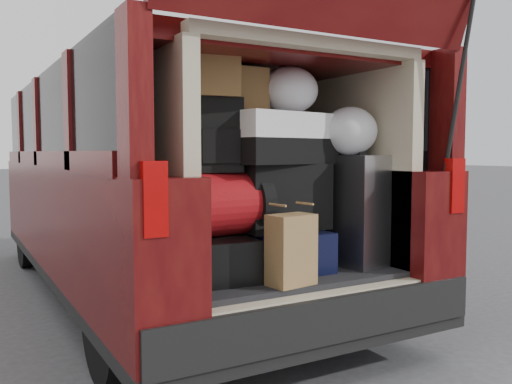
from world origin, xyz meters
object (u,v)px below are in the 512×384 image
Objects in this scene: black_hardshell at (207,257)px; kraft_bag at (291,250)px; silver_roller at (350,210)px; backpack at (214,135)px; red_duffel at (217,204)px; black_soft_case at (280,197)px; twotone_duffel at (280,139)px; navy_hardshell at (281,250)px.

black_hardshell is 1.56× the size of kraft_bag.
silver_roller is 0.94m from backpack.
backpack is (-0.01, 0.02, 0.36)m from red_duffel.
silver_roller is at bearing -14.43° from black_soft_case.
twotone_duffel reaches higher than kraft_bag.
black_soft_case is at bearing 5.35° from black_hardshell.
black_soft_case is 0.82× the size of twotone_duffel.
red_duffel is at bearing 165.96° from silver_roller.
backpack reaches higher than twotone_duffel.
navy_hardshell is 0.98× the size of black_soft_case.
twotone_duffel is at bearing 3.31° from black_hardshell.
silver_roller is 0.84m from red_duffel.
red_duffel is (-0.83, 0.06, 0.07)m from silver_roller.
navy_hardshell is 0.49m from silver_roller.
red_duffel is at bearing 171.20° from twotone_duffel.
black_soft_case reaches higher than red_duffel.
navy_hardshell is 0.30m from black_soft_case.
red_duffel is 0.52m from twotone_duffel.
red_duffel is at bearing -64.53° from backpack.
silver_roller is 1.25× the size of red_duffel.
navy_hardshell is 1.44× the size of kraft_bag.
kraft_bag reaches higher than navy_hardshell.
twotone_duffel is at bearing 117.86° from navy_hardshell.
backpack is (-0.40, 0.01, 0.63)m from navy_hardshell.
twotone_duffel is at bearing 58.07° from kraft_bag.
silver_roller reaches higher than kraft_bag.
silver_roller reaches higher than navy_hardshell.
black_hardshell is at bearing 121.41° from kraft_bag.
kraft_bag is 0.45m from black_soft_case.
navy_hardshell is 0.62m from twotone_duffel.
navy_hardshell is at bearing 6.74° from backpack.
black_soft_case reaches higher than black_hardshell.
kraft_bag is at bearing -113.16° from navy_hardshell.
backpack reaches higher than silver_roller.
red_duffel reaches higher than navy_hardshell.
kraft_bag reaches higher than black_hardshell.
kraft_bag is at bearing -58.38° from red_duffel.
navy_hardshell is at bearing -74.28° from twotone_duffel.
black_soft_case is 0.53m from backpack.
navy_hardshell is 0.99× the size of red_duffel.
navy_hardshell reaches higher than black_hardshell.
navy_hardshell is 0.81× the size of twotone_duffel.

